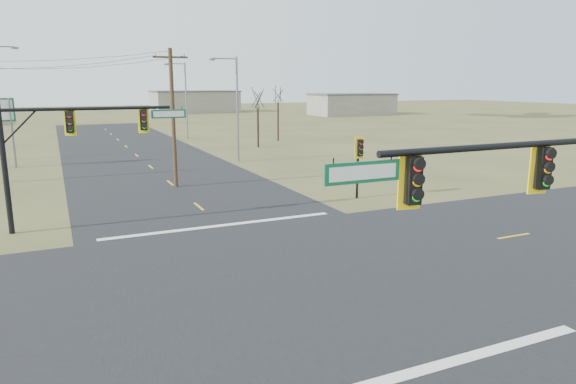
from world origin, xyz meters
The scene contains 15 objects.
ground centered at (0.00, 0.00, 0.00)m, with size 320.00×320.00×0.00m, color brown.
road_ew centered at (0.00, 0.00, 0.01)m, with size 160.00×14.00×0.02m, color black.
road_ns centered at (0.00, 0.00, 0.01)m, with size 14.00×160.00×0.02m, color black.
stop_bar_near centered at (0.00, -7.50, 0.03)m, with size 12.00×0.40×0.01m, color silver.
stop_bar_far centered at (0.00, 7.50, 0.03)m, with size 12.00×0.40×0.01m, color silver.
mast_arm_near centered at (3.67, -7.87, 4.57)m, with size 10.32×0.48×6.25m.
mast_arm_far centered at (-6.47, 10.45, 4.70)m, with size 8.83×0.56×6.48m.
pedestal_signal_ne centered at (9.70, 10.04, 2.90)m, with size 0.63×0.53×3.91m.
utility_pole_near centered at (0.10, 18.44, 4.88)m, with size 2.30×0.36×9.39m.
streetlight_a centered at (7.81, 28.07, 5.29)m, with size 2.64×0.42×9.43m.
streetlight_b centered at (8.27, 49.59, 5.44)m, with size 2.70×0.27×9.70m.
bare_tree_c centered at (13.58, 37.34, 5.53)m, with size 3.75×3.75×7.05m.
bare_tree_d centered at (18.24, 42.42, 5.79)m, with size 3.62×3.62×7.19m.
warehouse_mid centered at (25.00, 110.00, 2.50)m, with size 20.00×12.00×5.00m, color gray.
warehouse_right centered at (55.00, 85.00, 2.25)m, with size 18.00×10.00×4.50m, color gray.
Camera 1 is at (-7.35, -16.73, 7.10)m, focal length 32.00 mm.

